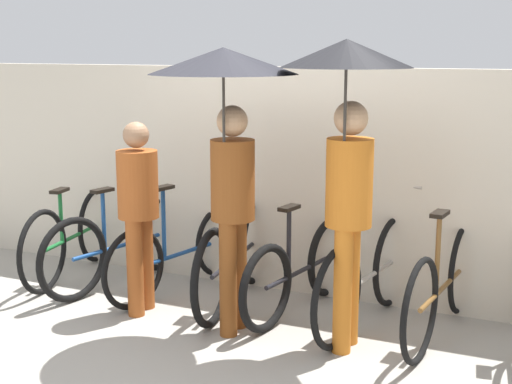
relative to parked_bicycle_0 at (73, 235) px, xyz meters
name	(u,v)px	position (x,y,z in m)	size (l,w,h in m)	color
ground_plane	(187,372)	(1.96, -1.34, -0.38)	(30.00, 30.00, 0.00)	#9E998E
back_wall	(290,181)	(1.96, 0.47, 0.58)	(11.93, 0.12, 1.93)	beige
parked_bicycle_0	(73,235)	(0.00, 0.00, 0.00)	(0.45, 1.71, 1.09)	black
parked_bicycle_1	(122,244)	(0.56, -0.03, -0.01)	(0.56, 1.75, 1.06)	black
parked_bicycle_2	(181,251)	(1.13, 0.04, -0.03)	(0.56, 1.72, 1.07)	black
parked_bicycle_3	(236,256)	(1.68, -0.02, 0.01)	(0.44, 1.82, 0.99)	black
parked_bicycle_4	(300,269)	(2.25, -0.01, -0.03)	(0.47, 1.63, 1.00)	black
parked_bicycle_5	(367,276)	(2.81, -0.05, 0.00)	(0.44, 1.76, 1.02)	black
parked_bicycle_6	(444,284)	(3.37, -0.01, 0.00)	(0.44, 1.81, 1.04)	black
pedestrian_leading	(138,204)	(1.09, -0.53, 0.50)	(0.32, 0.32, 1.53)	#9E4C1E
pedestrian_center	(227,111)	(1.94, -0.68, 1.26)	(1.03, 1.03, 2.09)	brown
pedestrian_trailing	(347,123)	(2.79, -0.60, 1.21)	(0.86, 0.86, 2.14)	#C66B1E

